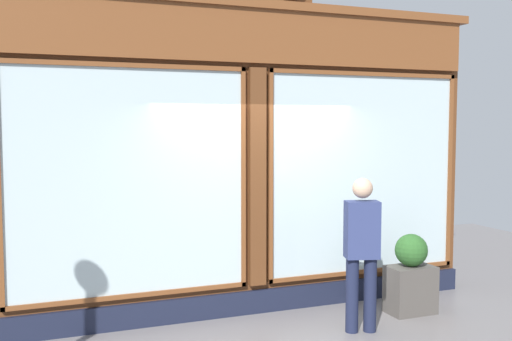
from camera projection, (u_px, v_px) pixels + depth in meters
shop_facade at (252, 157)px, 7.14m from camera, size 5.98×0.42×4.21m
pedestrian at (362, 248)px, 6.43m from camera, size 0.41×0.31×1.69m
planter_box at (410, 290)px, 7.13m from camera, size 0.56×0.36×0.57m
planter_shrub at (411, 250)px, 7.09m from camera, size 0.39×0.39×0.39m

